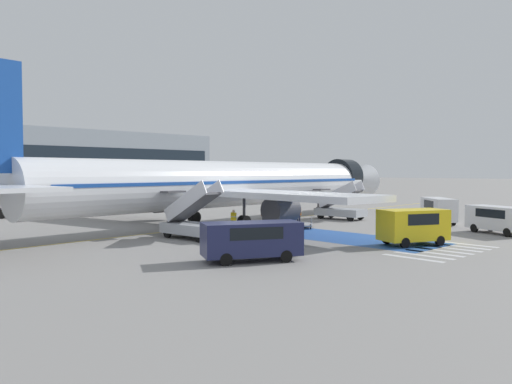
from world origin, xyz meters
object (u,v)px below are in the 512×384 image
(service_van_2, at_px, (438,209))
(ground_crew_2, at_px, (264,214))
(baggage_cart, at_px, (303,225))
(service_van_1, at_px, (499,217))
(boarding_stairs_aft, at_px, (193,224))
(ground_crew_1, at_px, (299,214))
(traffic_cone_1, at_px, (294,231))
(terminal_building, at_px, (42,161))
(traffic_cone_0, at_px, (271,225))
(boarding_stairs_forward, at_px, (340,209))
(service_van_0, at_px, (413,224))
(ground_crew_0, at_px, (234,219))
(fuel_tanker, at_px, (36,199))
(airliner, at_px, (227,184))
(service_van_3, at_px, (251,238))

(service_van_2, height_order, ground_crew_2, service_van_2)
(baggage_cart, bearing_deg, service_van_1, 171.39)
(boarding_stairs_aft, height_order, ground_crew_1, boarding_stairs_aft)
(traffic_cone_1, xyz_separation_m, terminal_building, (12.04, 80.18, 6.36))
(ground_crew_1, bearing_deg, baggage_cart, 83.00)
(service_van_1, bearing_deg, traffic_cone_0, 147.21)
(boarding_stairs_forward, xyz_separation_m, terminal_building, (-0.64, 74.82, 5.74))
(service_van_1, relative_size, ground_crew_2, 2.95)
(service_van_0, relative_size, traffic_cone_1, 6.91)
(service_van_2, xyz_separation_m, ground_crew_0, (-16.70, 8.74, -0.42))
(boarding_stairs_aft, bearing_deg, fuel_tanker, 88.46)
(baggage_cart, height_order, ground_crew_2, ground_crew_2)
(service_van_2, height_order, ground_crew_0, service_van_2)
(airliner, relative_size, traffic_cone_0, 75.27)
(baggage_cart, bearing_deg, traffic_cone_1, 85.19)
(service_van_3, bearing_deg, service_van_1, -75.24)
(baggage_cart, xyz_separation_m, terminal_building, (7.47, 77.11, 6.45))
(fuel_tanker, distance_m, service_van_3, 35.11)
(service_van_1, distance_m, traffic_cone_1, 15.54)
(service_van_3, distance_m, ground_crew_2, 16.83)
(fuel_tanker, xyz_separation_m, service_van_0, (9.70, -37.98, -0.39))
(baggage_cart, bearing_deg, terminal_building, -44.24)
(boarding_stairs_aft, bearing_deg, ground_crew_2, 9.98)
(ground_crew_1, relative_size, ground_crew_2, 0.98)
(service_van_1, bearing_deg, boarding_stairs_forward, 108.18)
(service_van_3, xyz_separation_m, ground_crew_1, (15.08, 10.03, -0.24))
(boarding_stairs_aft, distance_m, service_van_2, 22.99)
(airliner, bearing_deg, baggage_cart, 23.73)
(service_van_1, height_order, service_van_3, service_van_1)
(service_van_1, xyz_separation_m, terminal_building, (0.01, 89.98, 5.47))
(airliner, distance_m, service_van_2, 19.00)
(boarding_stairs_forward, height_order, fuel_tanker, boarding_stairs_forward)
(airliner, relative_size, service_van_0, 10.25)
(boarding_stairs_forward, height_order, ground_crew_2, boarding_stairs_forward)
(service_van_0, height_order, ground_crew_1, service_van_0)
(traffic_cone_0, bearing_deg, ground_crew_1, 10.05)
(service_van_3, distance_m, ground_crew_1, 18.11)
(terminal_building, bearing_deg, ground_crew_2, -96.87)
(boarding_stairs_aft, relative_size, traffic_cone_0, 8.37)
(airliner, distance_m, ground_crew_1, 6.77)
(service_van_3, xyz_separation_m, traffic_cone_0, (10.87, 9.28, -0.91))
(service_van_0, xyz_separation_m, ground_crew_2, (0.84, 14.44, -0.33))
(ground_crew_2, height_order, traffic_cone_0, ground_crew_2)
(service_van_1, height_order, baggage_cart, service_van_1)
(service_van_1, distance_m, baggage_cart, 14.91)
(service_van_3, relative_size, ground_crew_1, 3.17)
(airliner, relative_size, ground_crew_0, 29.19)
(service_van_0, xyz_separation_m, traffic_cone_0, (-0.56, 12.20, -1.02))
(fuel_tanker, height_order, baggage_cart, fuel_tanker)
(traffic_cone_1, bearing_deg, airliner, 81.34)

